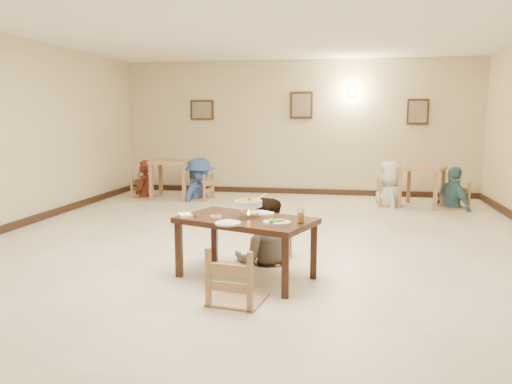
% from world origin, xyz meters
% --- Properties ---
extents(floor, '(10.00, 10.00, 0.00)m').
position_xyz_m(floor, '(0.00, 0.00, 0.00)').
color(floor, beige).
rests_on(floor, ground).
extents(ceiling, '(10.00, 10.00, 0.00)m').
position_xyz_m(ceiling, '(0.00, 0.00, 3.00)').
color(ceiling, white).
rests_on(ceiling, wall_back).
extents(wall_back, '(10.00, 0.00, 10.00)m').
position_xyz_m(wall_back, '(0.00, 5.00, 1.50)').
color(wall_back, beige).
rests_on(wall_back, floor).
extents(baseboard_back, '(8.00, 0.06, 0.12)m').
position_xyz_m(baseboard_back, '(0.00, 4.97, 0.06)').
color(baseboard_back, black).
rests_on(baseboard_back, floor).
extents(picture_a, '(0.55, 0.04, 0.45)m').
position_xyz_m(picture_a, '(-2.20, 4.96, 1.90)').
color(picture_a, '#341F12').
rests_on(picture_a, wall_back).
extents(picture_b, '(0.50, 0.04, 0.60)m').
position_xyz_m(picture_b, '(0.10, 4.96, 2.00)').
color(picture_b, '#341F12').
rests_on(picture_b, wall_back).
extents(picture_c, '(0.45, 0.04, 0.55)m').
position_xyz_m(picture_c, '(2.60, 4.96, 1.85)').
color(picture_c, '#341F12').
rests_on(picture_c, wall_back).
extents(wall_sconce, '(0.16, 0.05, 0.22)m').
position_xyz_m(wall_sconce, '(1.20, 4.96, 2.30)').
color(wall_sconce, '#FFD88C').
rests_on(wall_sconce, wall_back).
extents(main_table, '(1.61, 1.23, 0.67)m').
position_xyz_m(main_table, '(0.08, -1.14, 0.59)').
color(main_table, '#341B12').
rests_on(main_table, floor).
extents(chair_far, '(0.47, 0.47, 1.01)m').
position_xyz_m(chair_far, '(0.21, -0.41, 0.50)').
color(chair_far, tan).
rests_on(chair_far, floor).
extents(chair_near, '(0.49, 0.49, 1.05)m').
position_xyz_m(chair_near, '(0.15, -1.84, 0.52)').
color(chair_near, tan).
rests_on(chair_near, floor).
extents(main_diner, '(0.84, 0.69, 1.58)m').
position_xyz_m(main_diner, '(0.19, -0.49, 0.79)').
color(main_diner, gray).
rests_on(main_diner, floor).
extents(curry_warmer, '(0.33, 0.29, 0.26)m').
position_xyz_m(curry_warmer, '(0.11, -1.11, 0.82)').
color(curry_warmer, silver).
rests_on(curry_warmer, main_table).
extents(rice_plate_far, '(0.29, 0.29, 0.07)m').
position_xyz_m(rice_plate_far, '(0.22, -0.92, 0.68)').
color(rice_plate_far, white).
rests_on(rice_plate_far, main_table).
extents(rice_plate_near, '(0.27, 0.27, 0.06)m').
position_xyz_m(rice_plate_near, '(-0.03, -1.48, 0.68)').
color(rice_plate_near, white).
rests_on(rice_plate_near, main_table).
extents(fried_plate, '(0.29, 0.29, 0.06)m').
position_xyz_m(fried_plate, '(0.45, -1.38, 0.69)').
color(fried_plate, white).
rests_on(fried_plate, main_table).
extents(chili_dish, '(0.12, 0.12, 0.03)m').
position_xyz_m(chili_dish, '(-0.24, -1.17, 0.68)').
color(chili_dish, white).
rests_on(chili_dish, main_table).
extents(napkin_cutlery, '(0.24, 0.28, 0.03)m').
position_xyz_m(napkin_cutlery, '(-0.58, -1.20, 0.68)').
color(napkin_cutlery, white).
rests_on(napkin_cutlery, main_table).
extents(drink_glass, '(0.07, 0.07, 0.15)m').
position_xyz_m(drink_glass, '(0.69, -1.30, 0.74)').
color(drink_glass, white).
rests_on(drink_glass, main_table).
extents(bg_table_left, '(0.89, 0.89, 0.82)m').
position_xyz_m(bg_table_left, '(-2.57, 3.86, 0.68)').
color(bg_table_left, '#A77651').
rests_on(bg_table_left, floor).
extents(bg_table_right, '(1.02, 1.02, 0.79)m').
position_xyz_m(bg_table_right, '(2.58, 3.78, 0.65)').
color(bg_table_right, '#A77651').
rests_on(bg_table_right, floor).
extents(bg_chair_ll, '(0.45, 0.45, 0.97)m').
position_xyz_m(bg_chair_ll, '(-3.20, 3.83, 0.48)').
color(bg_chair_ll, tan).
rests_on(bg_chair_ll, floor).
extents(bg_chair_lr, '(0.48, 0.48, 1.02)m').
position_xyz_m(bg_chair_lr, '(-1.94, 3.82, 0.51)').
color(bg_chair_lr, tan).
rests_on(bg_chair_lr, floor).
extents(bg_chair_rl, '(0.45, 0.45, 0.97)m').
position_xyz_m(bg_chair_rl, '(1.99, 3.80, 0.48)').
color(bg_chair_rl, tan).
rests_on(bg_chair_rl, floor).
extents(bg_chair_rr, '(0.45, 0.45, 0.96)m').
position_xyz_m(bg_chair_rr, '(3.18, 3.73, 0.48)').
color(bg_chair_rr, tan).
rests_on(bg_chair_rr, floor).
extents(bg_diner_a, '(0.45, 0.63, 1.63)m').
position_xyz_m(bg_diner_a, '(-3.20, 3.83, 0.82)').
color(bg_diner_a, '#521F14').
rests_on(bg_diner_a, floor).
extents(bg_diner_b, '(0.89, 1.26, 1.78)m').
position_xyz_m(bg_diner_b, '(-1.94, 3.82, 0.89)').
color(bg_diner_b, '#3E5EA2').
rests_on(bg_diner_b, floor).
extents(bg_diner_c, '(0.66, 0.92, 1.76)m').
position_xyz_m(bg_diner_c, '(1.99, 3.80, 0.88)').
color(bg_diner_c, silver).
rests_on(bg_diner_c, floor).
extents(bg_diner_d, '(0.79, 1.02, 1.62)m').
position_xyz_m(bg_diner_d, '(3.18, 3.73, 0.81)').
color(bg_diner_d, teal).
rests_on(bg_diner_d, floor).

